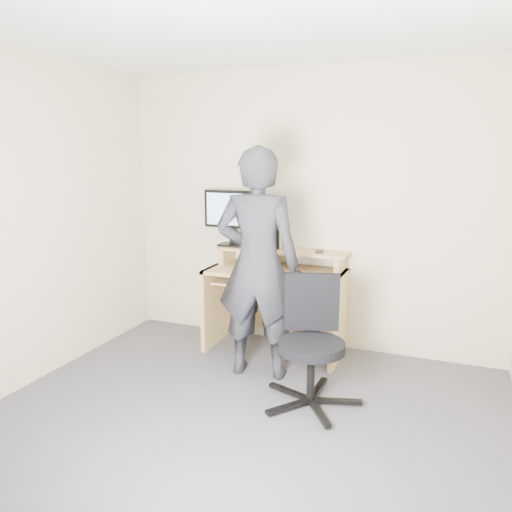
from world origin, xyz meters
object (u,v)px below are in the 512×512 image
Objects in this scene: person at (258,264)px; desk at (278,290)px; monitor at (231,213)px; office_chair at (311,337)px.

desk is at bearing -94.59° from person.
monitor reaches higher than desk.
monitor is 1.57m from office_chair.
person reaches higher than office_chair.
office_chair reaches higher than desk.
person is (0.03, -0.59, 0.36)m from desk.
office_chair is at bearing 143.81° from person.
monitor is 0.30× the size of person.
monitor is at bearing 173.40° from desk.
monitor is at bearing 121.97° from office_chair.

